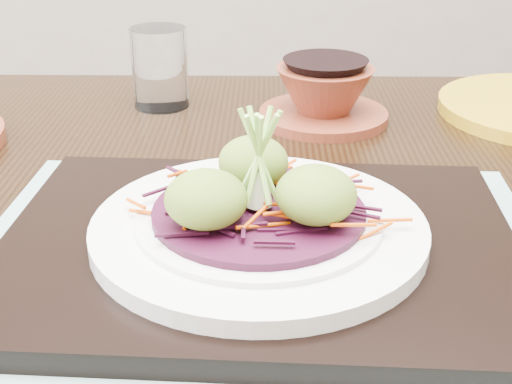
{
  "coord_description": "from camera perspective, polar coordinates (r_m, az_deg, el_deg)",
  "views": [
    {
      "loc": [
        -0.05,
        -0.54,
        1.03
      ],
      "look_at": [
        -0.01,
        -0.1,
        0.81
      ],
      "focal_mm": 50.0,
      "sensor_mm": 36.0,
      "label": 1
    }
  ],
  "objects": [
    {
      "name": "dining_table",
      "position": [
        0.6,
        3.08,
        -11.46
      ],
      "size": [
        1.31,
        0.95,
        0.77
      ],
      "rotation": [
        0.0,
        0.0,
        -0.11
      ],
      "color": "black",
      "rests_on": "ground"
    },
    {
      "name": "placemat",
      "position": [
        0.5,
        0.22,
        -5.37
      ],
      "size": [
        0.45,
        0.38,
        0.0
      ],
      "primitive_type": "cube",
      "rotation": [
        0.0,
        0.0,
        -0.16
      ],
      "color": "#7FA49C",
      "rests_on": "dining_table"
    },
    {
      "name": "serving_tray",
      "position": [
        0.5,
        0.22,
        -4.41
      ],
      "size": [
        0.39,
        0.32,
        0.02
      ],
      "primitive_type": "cube",
      "rotation": [
        0.0,
        0.0,
        -0.16
      ],
      "color": "black",
      "rests_on": "placemat"
    },
    {
      "name": "white_plate",
      "position": [
        0.49,
        0.22,
        -2.82
      ],
      "size": [
        0.23,
        0.23,
        0.02
      ],
      "color": "silver",
      "rests_on": "serving_tray"
    },
    {
      "name": "cabbage_bed",
      "position": [
        0.48,
        0.22,
        -1.61
      ],
      "size": [
        0.15,
        0.15,
        0.01
      ],
      "primitive_type": "cylinder",
      "color": "#360A20",
      "rests_on": "white_plate"
    },
    {
      "name": "carrot_julienne",
      "position": [
        0.48,
        0.23,
        -0.86
      ],
      "size": [
        0.18,
        0.18,
        0.01
      ],
      "primitive_type": null,
      "color": "#C54303",
      "rests_on": "cabbage_bed"
    },
    {
      "name": "guacamole_scoops",
      "position": [
        0.47,
        0.24,
        0.57
      ],
      "size": [
        0.13,
        0.11,
        0.04
      ],
      "color": "olive",
      "rests_on": "cabbage_bed"
    },
    {
      "name": "scallion_garnish",
      "position": [
        0.47,
        0.23,
        2.55
      ],
      "size": [
        0.05,
        0.05,
        0.08
      ],
      "primitive_type": null,
      "color": "#92CD52",
      "rests_on": "cabbage_bed"
    },
    {
      "name": "water_glass",
      "position": [
        0.8,
        -7.7,
        9.82
      ],
      "size": [
        0.06,
        0.06,
        0.09
      ],
      "primitive_type": "cylinder",
      "rotation": [
        0.0,
        0.0,
        -0.06
      ],
      "color": "white",
      "rests_on": "dining_table"
    },
    {
      "name": "terracotta_bowl_set",
      "position": [
        0.76,
        5.47,
        7.58
      ],
      "size": [
        0.19,
        0.19,
        0.06
      ],
      "rotation": [
        0.0,
        0.0,
        -0.49
      ],
      "color": "maroon",
      "rests_on": "dining_table"
    }
  ]
}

